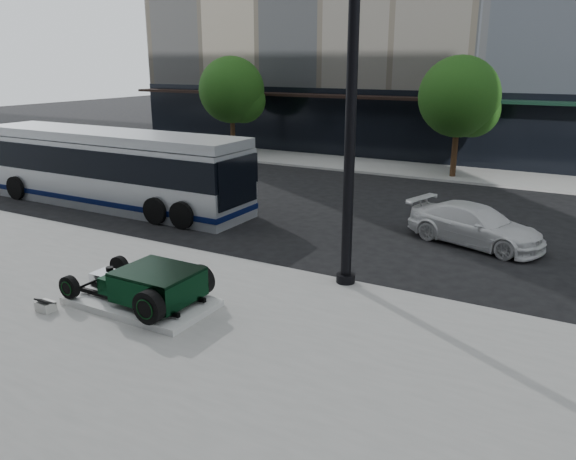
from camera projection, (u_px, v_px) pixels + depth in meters
The scene contains 9 objects.
ground at pixel (315, 250), 17.13m from camera, with size 120.00×120.00×0.00m, color black.
sidewalk_far at pixel (437, 172), 28.79m from camera, with size 70.00×4.00×0.12m, color gray.
street_trees at pixel (462, 100), 26.41m from camera, with size 29.80×3.80×5.70m.
display_plinth at pixel (142, 301), 12.99m from camera, with size 3.40×1.80×0.15m, color silver.
hot_rod at pixel (151, 284), 12.69m from camera, with size 3.22×2.00×0.81m.
info_plaque at pixel (46, 306), 12.65m from camera, with size 0.41×0.31×0.31m.
lamppost at pixel (351, 122), 13.16m from camera, with size 0.48×0.48×8.75m.
transit_bus at pixel (111, 168), 22.12m from camera, with size 12.12×2.88×2.92m.
white_sedan at pixel (475, 225), 17.51m from camera, with size 1.74×4.28×1.24m, color white.
Camera 1 is at (7.23, -14.54, 5.54)m, focal length 35.00 mm.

